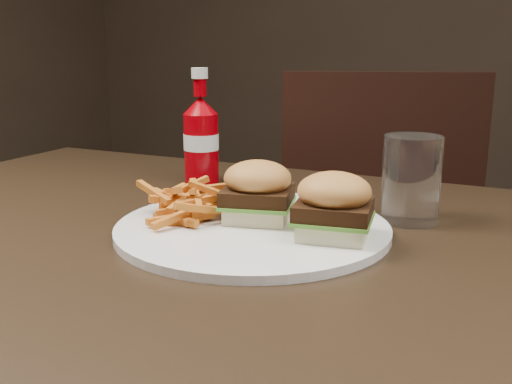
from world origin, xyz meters
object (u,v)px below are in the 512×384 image
at_px(chair_far, 368,257).
at_px(plate, 253,228).
at_px(tumbler, 411,181).
at_px(ketchup_bottle, 201,148).
at_px(dining_table, 209,245).

xyz_separation_m(chair_far, plate, (0.06, -0.83, 0.33)).
bearing_deg(plate, tumbler, 38.68).
height_order(chair_far, tumbler, tumbler).
relative_size(chair_far, ketchup_bottle, 3.99).
distance_m(plate, ketchup_bottle, 0.29).
height_order(dining_table, tumbler, tumbler).
xyz_separation_m(plate, tumbler, (0.17, 0.13, 0.05)).
bearing_deg(ketchup_bottle, plate, -46.64).
height_order(chair_far, plate, plate).
bearing_deg(ketchup_bottle, chair_far, 77.92).
height_order(dining_table, ketchup_bottle, ketchup_bottle).
bearing_deg(chair_far, plate, 74.57).
bearing_deg(chair_far, ketchup_bottle, 58.28).
bearing_deg(plate, chair_far, 94.20).
bearing_deg(dining_table, tumbler, 33.99).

